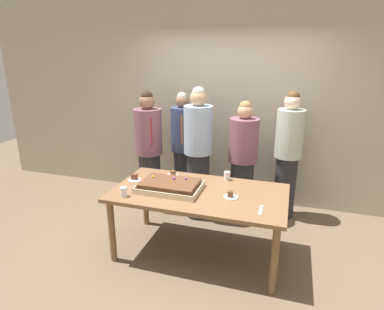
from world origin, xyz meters
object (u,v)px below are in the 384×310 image
at_px(drink_cup_middle, 227,176).
at_px(person_serving_front, 243,161).
at_px(party_table, 199,198).
at_px(cake_server_utensil, 261,210).
at_px(sheet_cake, 170,186).
at_px(plated_slice_near_right, 172,175).
at_px(plated_slice_far_left, 231,196).
at_px(plated_slice_near_left, 134,178).
at_px(person_green_shirt_behind, 183,147).
at_px(person_striped_tie_right, 288,154).
at_px(person_far_right_suit, 149,150).
at_px(drink_cup_nearest, 124,192).
at_px(person_left_edge_reaching, 198,153).

bearing_deg(drink_cup_middle, person_serving_front, 80.54).
distance_m(party_table, drink_cup_middle, 0.48).
bearing_deg(cake_server_utensil, sheet_cake, 168.83).
relative_size(plated_slice_near_right, plated_slice_far_left, 1.00).
bearing_deg(party_table, plated_slice_near_left, 174.57).
distance_m(person_green_shirt_behind, person_striped_tie_right, 1.47).
xyz_separation_m(plated_slice_far_left, drink_cup_middle, (-0.13, 0.46, 0.03)).
xyz_separation_m(person_green_shirt_behind, person_far_right_suit, (-0.39, -0.31, 0.01)).
bearing_deg(person_far_right_suit, person_green_shirt_behind, 93.16).
xyz_separation_m(party_table, drink_cup_middle, (0.22, 0.41, 0.13)).
relative_size(plated_slice_near_left, plated_slice_far_left, 1.00).
bearing_deg(cake_server_utensil, person_green_shirt_behind, 131.30).
relative_size(sheet_cake, drink_cup_middle, 6.69).
distance_m(plated_slice_near_left, cake_server_utensil, 1.51).
bearing_deg(person_far_right_suit, person_striped_tie_right, 63.54).
bearing_deg(sheet_cake, plated_slice_near_left, 165.66).
bearing_deg(sheet_cake, person_serving_front, 58.53).
height_order(sheet_cake, drink_cup_nearest, sheet_cake).
distance_m(person_green_shirt_behind, person_far_right_suit, 0.50).
height_order(plated_slice_far_left, person_striped_tie_right, person_striped_tie_right).
height_order(drink_cup_nearest, drink_cup_middle, same).
distance_m(sheet_cake, plated_slice_near_right, 0.40).
distance_m(person_striped_tie_right, person_far_right_suit, 1.89).
relative_size(drink_cup_middle, person_serving_front, 0.06).
bearing_deg(person_left_edge_reaching, plated_slice_near_right, -15.54).
bearing_deg(cake_server_utensil, person_serving_front, 106.63).
bearing_deg(plated_slice_near_left, sheet_cake, -14.34).
distance_m(drink_cup_middle, person_striped_tie_right, 1.03).
relative_size(person_green_shirt_behind, person_left_edge_reaching, 0.93).
bearing_deg(drink_cup_middle, drink_cup_nearest, -140.59).
height_order(cake_server_utensil, person_left_edge_reaching, person_left_edge_reaching).
relative_size(plated_slice_far_left, person_striped_tie_right, 0.09).
xyz_separation_m(plated_slice_far_left, person_left_edge_reaching, (-0.61, 0.88, 0.14)).
bearing_deg(person_far_right_suit, plated_slice_far_left, 19.17).
bearing_deg(sheet_cake, drink_cup_nearest, -142.26).
bearing_deg(plated_slice_near_left, plated_slice_far_left, -6.28).
bearing_deg(person_serving_front, drink_cup_middle, 22.01).
height_order(person_striped_tie_right, person_left_edge_reaching, person_left_edge_reaching).
relative_size(party_table, person_left_edge_reaching, 1.04).
bearing_deg(party_table, plated_slice_far_left, -8.20).
bearing_deg(plated_slice_near_right, person_far_right_suit, 134.98).
relative_size(plated_slice_near_right, person_green_shirt_behind, 0.09).
xyz_separation_m(drink_cup_middle, person_striped_tie_right, (0.65, 0.79, 0.09)).
relative_size(plated_slice_near_left, person_striped_tie_right, 0.09).
height_order(plated_slice_near_left, person_serving_front, person_serving_front).
bearing_deg(plated_slice_far_left, person_serving_front, 92.20).
xyz_separation_m(drink_cup_nearest, person_striped_tie_right, (1.57, 1.55, 0.09)).
distance_m(plated_slice_near_left, person_serving_front, 1.43).
distance_m(plated_slice_near_left, person_green_shirt_behind, 1.16).
bearing_deg(cake_server_utensil, person_striped_tie_right, 82.49).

